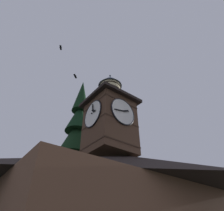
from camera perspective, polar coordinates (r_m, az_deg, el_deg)
clock_tower at (r=15.51m, az=-0.67°, el=-3.67°), size 3.84×3.84×7.94m
pine_tree_behind at (r=19.25m, az=-11.60°, el=-20.03°), size 6.03×6.03×18.95m
moon at (r=54.66m, az=-9.29°, el=-24.66°), size 1.65×1.65×1.65m
flying_bird_high at (r=20.49m, az=-14.85°, el=16.14°), size 0.44×0.58×0.14m
flying_bird_low at (r=21.01m, az=-10.77°, el=8.52°), size 0.60×0.57×0.15m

